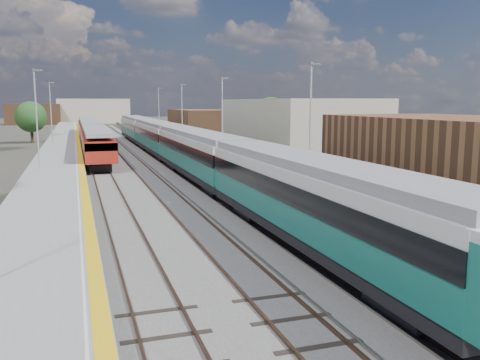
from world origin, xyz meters
TOP-DOWN VIEW (x-y plane):
  - ground at (0.00, 50.00)m, footprint 320.00×320.00m
  - ballast_bed at (-2.25, 52.50)m, footprint 10.50×155.00m
  - tracks at (-1.65, 54.18)m, footprint 8.96×160.00m
  - platform_right at (5.28, 52.49)m, footprint 4.70×155.00m
  - platform_left at (-9.05, 52.49)m, footprint 4.30×155.00m
  - buildings at (-18.12, 138.60)m, footprint 72.00×185.50m
  - green_train at (1.50, 41.11)m, footprint 2.92×81.28m
  - red_train at (-5.50, 63.24)m, footprint 2.69×54.56m
  - tree_c at (-13.62, 74.68)m, footprint 4.58×4.58m
  - tree_d at (22.07, 68.23)m, footprint 5.09×5.09m

SIDE VIEW (x-z plane):
  - ground at x=0.00m, z-range 0.00..0.00m
  - ballast_bed at x=-2.25m, z-range 0.00..0.06m
  - tracks at x=-1.65m, z-range 0.02..0.19m
  - platform_left at x=-9.05m, z-range -3.74..4.78m
  - platform_right at x=5.28m, z-range -3.72..4.80m
  - red_train at x=-5.50m, z-range 0.31..3.70m
  - green_train at x=1.50m, z-range 0.66..3.87m
  - tree_c at x=-13.62m, z-range 0.80..7.00m
  - tree_d at x=22.07m, z-range 0.89..7.79m
  - buildings at x=-18.12m, z-range -9.30..30.70m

